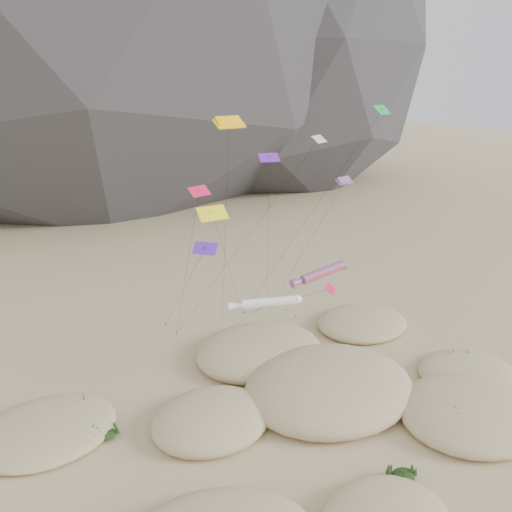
{
  "coord_description": "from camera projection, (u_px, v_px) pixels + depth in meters",
  "views": [
    {
      "loc": [
        -24.68,
        -29.18,
        29.92
      ],
      "look_at": [
        -2.6,
        12.0,
        13.18
      ],
      "focal_mm": 35.0,
      "sensor_mm": 36.0,
      "label": 1
    }
  ],
  "objects": [
    {
      "name": "kite_stakes",
      "position": [
        251.0,
        317.0,
        65.69
      ],
      "size": [
        22.34,
        6.09,
        0.3
      ],
      "color": "#3F2D1E",
      "rests_on": "ground"
    },
    {
      "name": "ground",
      "position": [
        344.0,
        427.0,
        45.28
      ],
      "size": [
        500.0,
        500.0,
        0.0
      ],
      "primitive_type": "plane",
      "color": "#CCB789",
      "rests_on": "ground"
    },
    {
      "name": "white_tube_kite",
      "position": [
        267.0,
        302.0,
        49.16
      ],
      "size": [
        6.85,
        13.8,
        9.75
      ],
      "color": "white",
      "rests_on": "ground"
    },
    {
      "name": "delta_kites",
      "position": [
        274.0,
        192.0,
        48.3
      ],
      "size": [
        26.37,
        22.33,
        27.06
      ],
      "color": "purple",
      "rests_on": "ground"
    },
    {
      "name": "dunes",
      "position": [
        310.0,
        407.0,
        46.82
      ],
      "size": [
        51.93,
        35.18,
        4.26
      ],
      "color": "#CCB789",
      "rests_on": "ground"
    },
    {
      "name": "dune_grass",
      "position": [
        322.0,
        401.0,
        47.5
      ],
      "size": [
        41.26,
        28.79,
        1.46
      ],
      "color": "black",
      "rests_on": "ground"
    },
    {
      "name": "rainbow_tube_kite",
      "position": [
        321.0,
        273.0,
        51.48
      ],
      "size": [
        7.38,
        15.57,
        11.73
      ],
      "color": "#FF2C1A",
      "rests_on": "ground"
    },
    {
      "name": "multi_parafoil",
      "position": [
        343.0,
        183.0,
        55.38
      ],
      "size": [
        5.43,
        9.93,
        19.59
      ],
      "color": "#FF1A39",
      "rests_on": "ground"
    },
    {
      "name": "orange_parafoil",
      "position": [
        229.0,
        125.0,
        44.85
      ],
      "size": [
        5.41,
        12.29,
        26.69
      ],
      "color": "yellow",
      "rests_on": "ground"
    }
  ]
}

